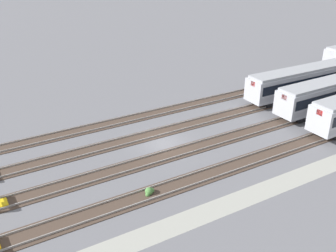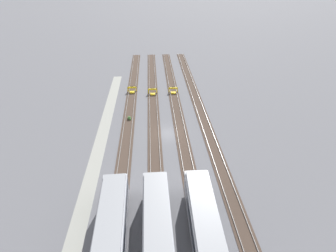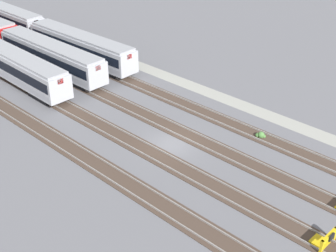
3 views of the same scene
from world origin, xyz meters
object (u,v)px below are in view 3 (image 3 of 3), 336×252
at_px(subway_car_front_row_rightmost, 81,47).
at_px(subway_car_back_row_centre, 17,67).
at_px(bumper_stop_middle_track, 325,240).
at_px(weed_clump, 261,135).
at_px(subway_car_front_row_right_inner, 4,17).
at_px(subway_car_front_row_centre, 51,56).

relative_size(subway_car_front_row_rightmost, subway_car_back_row_centre, 1.00).
bearing_deg(subway_car_front_row_rightmost, bumper_stop_middle_track, 166.71).
bearing_deg(bumper_stop_middle_track, weed_clump, -38.99).
height_order(bumper_stop_middle_track, weed_clump, bumper_stop_middle_track).
relative_size(bumper_stop_middle_track, weed_clump, 2.18).
bearing_deg(weed_clump, subway_car_front_row_rightmost, -0.21).
height_order(subway_car_front_row_right_inner, weed_clump, subway_car_front_row_right_inner).
bearing_deg(weed_clump, subway_car_back_row_centre, 18.28).
xyz_separation_m(subway_car_front_row_centre, bumper_stop_middle_track, (-38.67, 4.62, -1.53)).
xyz_separation_m(subway_car_front_row_rightmost, bumper_stop_middle_track, (-38.67, 9.14, -1.53)).
distance_m(subway_car_front_row_rightmost, bumper_stop_middle_track, 39.77).
xyz_separation_m(subway_car_front_row_rightmost, subway_car_back_row_centre, (0.00, 9.19, 0.00)).
relative_size(subway_car_front_row_right_inner, weed_clump, 19.57).
xyz_separation_m(subway_car_front_row_centre, subway_car_back_row_centre, (0.00, 4.67, 0.00)).
bearing_deg(subway_car_front_row_rightmost, weed_clump, 179.79).
relative_size(subway_car_front_row_rightmost, weed_clump, 19.63).
height_order(subway_car_front_row_rightmost, weed_clump, subway_car_front_row_rightmost).
bearing_deg(bumper_stop_middle_track, subway_car_front_row_rightmost, -13.29).
bearing_deg(subway_car_front_row_right_inner, bumper_stop_middle_track, 171.02).
xyz_separation_m(subway_car_front_row_right_inner, subway_car_front_row_rightmost, (-19.12, 0.00, 0.00)).
bearing_deg(weed_clump, bumper_stop_middle_track, 141.01).
bearing_deg(subway_car_front_row_right_inner, subway_car_back_row_centre, 154.34).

